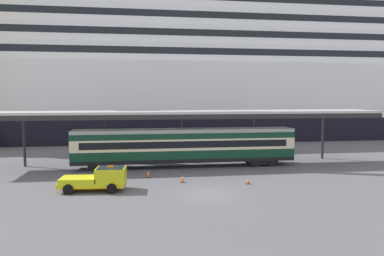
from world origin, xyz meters
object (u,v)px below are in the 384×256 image
at_px(traffic_cone_mid, 182,178).
at_px(traffic_cone_far, 248,181).
at_px(cruise_ship, 223,60).
at_px(traffic_cone_near, 148,173).
at_px(service_truck, 99,178).
at_px(train_carriage, 185,146).

relative_size(traffic_cone_mid, traffic_cone_far, 1.18).
relative_size(cruise_ship, traffic_cone_mid, 208.58).
bearing_deg(traffic_cone_near, service_truck, -133.34).
distance_m(service_truck, traffic_cone_near, 5.84).
xyz_separation_m(cruise_ship, traffic_cone_far, (-7.51, -42.02, -14.79)).
xyz_separation_m(service_truck, traffic_cone_near, (3.98, 4.22, -0.62)).
height_order(train_carriage, traffic_cone_near, train_carriage).
distance_m(traffic_cone_mid, traffic_cone_far, 5.73).
bearing_deg(cruise_ship, service_truck, -115.23).
bearing_deg(traffic_cone_far, service_truck, -177.98).
distance_m(cruise_ship, traffic_cone_near, 44.00).
height_order(cruise_ship, traffic_cone_far, cruise_ship).
height_order(train_carriage, service_truck, train_carriage).
bearing_deg(train_carriage, traffic_cone_mid, -99.02).
distance_m(train_carriage, service_truck, 11.91).
bearing_deg(train_carriage, traffic_cone_near, -132.14).
relative_size(traffic_cone_near, traffic_cone_far, 1.24).
bearing_deg(traffic_cone_mid, service_truck, -165.56).
xyz_separation_m(cruise_ship, traffic_cone_mid, (-13.08, -40.68, -14.74)).
distance_m(cruise_ship, traffic_cone_far, 45.18).
bearing_deg(traffic_cone_mid, traffic_cone_near, 140.44).
xyz_separation_m(cruise_ship, train_carriage, (-11.98, -33.77, -12.78)).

